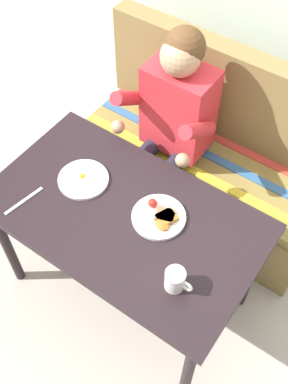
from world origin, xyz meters
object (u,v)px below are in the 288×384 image
object	(u,v)px
coffee_mug	(175,280)
knife	(24,201)
plate_breakfast	(160,217)
couch	(205,163)
table	(125,224)
plate_eggs	(83,179)
person	(171,119)

from	to	relation	value
coffee_mug	knife	bearing A→B (deg)	-176.80
plate_breakfast	couch	bearing A→B (deg)	101.38
couch	coffee_mug	xyz separation A→B (m)	(0.36, -0.92, 0.45)
knife	coffee_mug	bearing A→B (deg)	12.74
couch	plate_breakfast	size ratio (longest dim) A/B	6.19
table	plate_eggs	world-z (taller)	plate_eggs
table	person	distance (m)	0.61
plate_eggs	coffee_mug	distance (m)	0.65
plate_breakfast	plate_eggs	world-z (taller)	plate_breakfast
couch	coffee_mug	bearing A→B (deg)	-68.54
table	plate_eggs	bearing A→B (deg)	171.25
person	coffee_mug	world-z (taller)	person
person	coffee_mug	distance (m)	0.91
table	person	world-z (taller)	person
table	knife	world-z (taller)	knife
couch	coffee_mug	size ratio (longest dim) A/B	12.20
table	couch	distance (m)	0.83
couch	person	distance (m)	0.47
table	person	bearing A→B (deg)	103.87
person	knife	bearing A→B (deg)	-107.62
table	coffee_mug	distance (m)	0.42
couch	coffee_mug	distance (m)	1.09
couch	coffee_mug	world-z (taller)	couch
person	knife	world-z (taller)	person
table	knife	xyz separation A→B (m)	(-0.40, -0.20, 0.08)
table	plate_eggs	xyz separation A→B (m)	(-0.26, 0.04, 0.09)
couch	plate_eggs	xyz separation A→B (m)	(-0.26, -0.72, 0.41)
person	table	bearing A→B (deg)	-76.13
couch	table	bearing A→B (deg)	-90.00
knife	person	bearing A→B (deg)	81.92
table	plate_breakfast	world-z (taller)	plate_breakfast
person	plate_eggs	world-z (taller)	person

